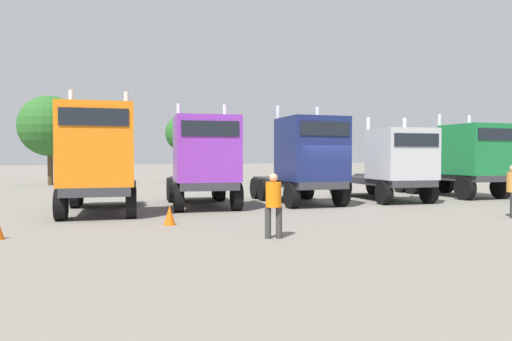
# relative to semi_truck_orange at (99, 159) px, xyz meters

# --- Properties ---
(ground) EXTENTS (200.00, 200.00, 0.00)m
(ground) POSITION_rel_semi_truck_orange_xyz_m (8.64, -1.03, -1.97)
(ground) COLOR slate
(semi_truck_orange) EXTENTS (3.48, 6.43, 4.44)m
(semi_truck_orange) POSITION_rel_semi_truck_orange_xyz_m (0.00, 0.00, 0.00)
(semi_truck_orange) COLOR #333338
(semi_truck_orange) RESTS_ON ground
(semi_truck_purple) EXTENTS (3.59, 6.58, 4.21)m
(semi_truck_purple) POSITION_rel_semi_truck_orange_xyz_m (4.09, 0.73, -0.11)
(semi_truck_purple) COLOR #333338
(semi_truck_purple) RESTS_ON ground
(semi_truck_navy) EXTENTS (3.08, 5.94, 4.28)m
(semi_truck_navy) POSITION_rel_semi_truck_orange_xyz_m (8.45, 0.14, -0.03)
(semi_truck_navy) COLOR #333338
(semi_truck_navy) RESTS_ON ground
(semi_truck_silver) EXTENTS (3.51, 6.54, 3.89)m
(semi_truck_silver) POSITION_rel_semi_truck_orange_xyz_m (12.82, -0.17, -0.26)
(semi_truck_silver) COLOR #333338
(semi_truck_silver) RESTS_ON ground
(semi_truck_green) EXTENTS (3.09, 6.44, 4.22)m
(semi_truck_green) POSITION_rel_semi_truck_orange_xyz_m (17.59, 0.04, -0.05)
(semi_truck_green) COLOR #333338
(semi_truck_green) RESTS_ON ground
(visitor_in_hivis) EXTENTS (0.52, 0.52, 1.65)m
(visitor_in_hivis) POSITION_rel_semi_truck_orange_xyz_m (3.58, -6.64, -1.02)
(visitor_in_hivis) COLOR #353535
(visitor_in_hivis) RESTS_ON ground
(traffic_cone_mid) EXTENTS (0.36, 0.36, 0.59)m
(traffic_cone_mid) POSITION_rel_semi_truck_orange_xyz_m (1.71, -3.31, -1.67)
(traffic_cone_mid) COLOR #F2590C
(traffic_cone_mid) RESTS_ON ground
(oak_far_left) EXTENTS (4.30, 4.30, 6.37)m
(oak_far_left) POSITION_rel_semi_truck_orange_xyz_m (-1.46, 19.20, 2.24)
(oak_far_left) COLOR #4C3823
(oak_far_left) RESTS_ON ground
(oak_far_centre) EXTENTS (2.99, 2.99, 5.41)m
(oak_far_centre) POSITION_rel_semi_truck_orange_xyz_m (8.39, 19.44, 1.91)
(oak_far_centre) COLOR #4C3823
(oak_far_centre) RESTS_ON ground
(oak_far_right) EXTENTS (3.32, 3.32, 5.39)m
(oak_far_right) POSITION_rel_semi_truck_orange_xyz_m (17.77, 16.35, 1.74)
(oak_far_right) COLOR #4C3823
(oak_far_right) RESTS_ON ground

